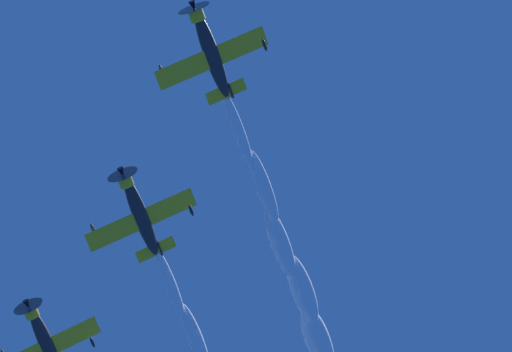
# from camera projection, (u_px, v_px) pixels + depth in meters

# --- Properties ---
(airplane_lead) EXTENTS (8.48, 9.06, 3.48)m
(airplane_lead) POSITION_uv_depth(u_px,v_px,m) (211.00, 51.00, 94.18)
(airplane_lead) COLOR #232328
(airplane_left_wingman) EXTENTS (8.47, 9.11, 3.50)m
(airplane_left_wingman) POSITION_uv_depth(u_px,v_px,m) (140.00, 213.00, 97.43)
(airplane_left_wingman) COLOR #232328
(airplane_right_wingman) EXTENTS (8.48, 9.02, 3.59)m
(airplane_right_wingman) POSITION_uv_depth(u_px,v_px,m) (46.00, 342.00, 101.81)
(airplane_right_wingman) COLOR #232328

